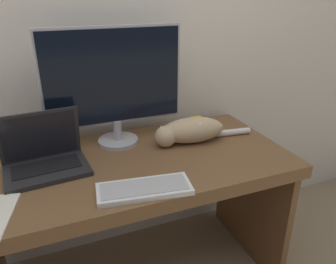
% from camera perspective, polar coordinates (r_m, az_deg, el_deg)
% --- Properties ---
extents(wall_back, '(6.40, 0.06, 2.60)m').
position_cam_1_polar(wall_back, '(1.67, -11.09, 19.73)').
color(wall_back, silver).
rests_on(wall_back, ground_plane).
extents(desk, '(1.39, 0.68, 0.71)m').
position_cam_1_polar(desk, '(1.53, -5.86, -9.83)').
color(desk, brown).
rests_on(desk, ground_plane).
extents(monitor, '(0.64, 0.19, 0.55)m').
position_cam_1_polar(monitor, '(1.52, -9.35, 8.35)').
color(monitor, '#B2B2B7').
rests_on(monitor, desk).
extents(laptop, '(0.34, 0.25, 0.24)m').
position_cam_1_polar(laptop, '(1.44, -20.67, -4.41)').
color(laptop, '#232326').
rests_on(laptop, desk).
extents(external_keyboard, '(0.36, 0.19, 0.02)m').
position_cam_1_polar(external_keyboard, '(1.23, -4.15, -9.84)').
color(external_keyboard, white).
rests_on(external_keyboard, desk).
extents(cat, '(0.51, 0.17, 0.12)m').
position_cam_1_polar(cat, '(1.58, 3.81, 0.29)').
color(cat, '#D1B284').
rests_on(cat, desk).
extents(small_toy, '(0.06, 0.06, 0.06)m').
position_cam_1_polar(small_toy, '(1.75, 5.07, 1.48)').
color(small_toy, gold).
rests_on(small_toy, desk).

